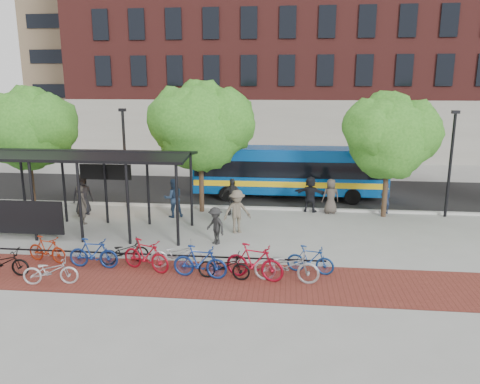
# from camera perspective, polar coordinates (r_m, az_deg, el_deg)

# --- Properties ---
(ground) EXTENTS (160.00, 160.00, 0.00)m
(ground) POSITION_cam_1_polar(r_m,az_deg,el_deg) (20.37, 1.97, -5.07)
(ground) COLOR #9E9E99
(ground) RESTS_ON ground
(asphalt_street) EXTENTS (160.00, 8.00, 0.01)m
(asphalt_street) POSITION_cam_1_polar(r_m,az_deg,el_deg) (28.07, 3.15, 0.05)
(asphalt_street) COLOR black
(asphalt_street) RESTS_ON ground
(curb) EXTENTS (160.00, 0.25, 0.12)m
(curb) POSITION_cam_1_polar(r_m,az_deg,el_deg) (24.18, 2.66, -1.97)
(curb) COLOR #B7B7B2
(curb) RESTS_ON ground
(brick_strip) EXTENTS (24.00, 3.00, 0.01)m
(brick_strip) POSITION_cam_1_polar(r_m,az_deg,el_deg) (16.02, -6.62, -10.40)
(brick_strip) COLOR maroon
(brick_strip) RESTS_ON ground
(bike_rack_rail) EXTENTS (12.00, 0.05, 0.95)m
(bike_rack_rail) POSITION_cam_1_polar(r_m,az_deg,el_deg) (17.13, -10.26, -8.92)
(bike_rack_rail) COLOR black
(bike_rack_rail) RESTS_ON ground
(building_brick) EXTENTS (55.00, 14.00, 20.00)m
(building_brick) POSITION_cam_1_polar(r_m,az_deg,el_deg) (46.26, 17.62, 17.12)
(building_brick) COLOR #5B2320
(building_brick) RESTS_ON ground
(building_tower) EXTENTS (22.00, 22.00, 30.00)m
(building_tower) POSITION_cam_1_polar(r_m,az_deg,el_deg) (62.37, -10.89, 20.95)
(building_tower) COLOR #7A664C
(building_tower) RESTS_ON ground
(bus_shelter) EXTENTS (10.60, 3.07, 3.60)m
(bus_shelter) POSITION_cam_1_polar(r_m,az_deg,el_deg) (21.34, -20.44, 3.23)
(bus_shelter) COLOR black
(bus_shelter) RESTS_ON ground
(tree_a) EXTENTS (4.90, 4.00, 6.18)m
(tree_a) POSITION_cam_1_polar(r_m,az_deg,el_deg) (26.32, -24.41, 7.37)
(tree_a) COLOR #382619
(tree_a) RESTS_ON ground
(tree_b) EXTENTS (5.15, 4.20, 6.47)m
(tree_b) POSITION_cam_1_polar(r_m,az_deg,el_deg) (23.12, -4.61, 8.39)
(tree_b) COLOR #382619
(tree_b) RESTS_ON ground
(tree_c) EXTENTS (4.66, 3.80, 5.92)m
(tree_c) POSITION_cam_1_polar(r_m,az_deg,el_deg) (23.26, 17.92, 6.82)
(tree_c) COLOR #382619
(tree_c) RESTS_ON ground
(lamp_post_left) EXTENTS (0.35, 0.20, 5.12)m
(lamp_post_left) POSITION_cam_1_polar(r_m,az_deg,el_deg) (24.64, -13.85, 4.33)
(lamp_post_left) COLOR black
(lamp_post_left) RESTS_ON ground
(lamp_post_right) EXTENTS (0.35, 0.20, 5.12)m
(lamp_post_right) POSITION_cam_1_polar(r_m,az_deg,el_deg) (24.42, 24.29, 3.46)
(lamp_post_right) COLOR black
(lamp_post_right) RESTS_ON ground
(bus) EXTENTS (10.60, 2.56, 2.86)m
(bus) POSITION_cam_1_polar(r_m,az_deg,el_deg) (26.34, 6.06, 2.76)
(bus) COLOR #084593
(bus) RESTS_ON ground
(bike_0) EXTENTS (1.81, 0.73, 0.93)m
(bike_0) POSITION_cam_1_polar(r_m,az_deg,el_deg) (17.87, -26.92, -7.66)
(bike_0) COLOR black
(bike_0) RESTS_ON ground
(bike_1) EXTENTS (1.70, 0.82, 0.98)m
(bike_1) POSITION_cam_1_polar(r_m,az_deg,el_deg) (18.47, -22.46, -6.47)
(bike_1) COLOR maroon
(bike_1) RESTS_ON ground
(bike_2) EXTENTS (1.84, 0.90, 0.93)m
(bike_2) POSITION_cam_1_polar(r_m,az_deg,el_deg) (16.49, -22.09, -8.89)
(bike_2) COLOR #B3B2B5
(bike_2) RESTS_ON ground
(bike_3) EXTENTS (1.83, 0.59, 1.09)m
(bike_3) POSITION_cam_1_polar(r_m,az_deg,el_deg) (17.35, -17.44, -7.13)
(bike_3) COLOR navy
(bike_3) RESTS_ON ground
(bike_4) EXTENTS (1.80, 1.23, 0.89)m
(bike_4) POSITION_cam_1_polar(r_m,az_deg,el_deg) (17.50, -13.90, -7.05)
(bike_4) COLOR black
(bike_4) RESTS_ON ground
(bike_5) EXTENTS (1.97, 1.18, 1.14)m
(bike_5) POSITION_cam_1_polar(r_m,az_deg,el_deg) (16.63, -11.40, -7.56)
(bike_5) COLOR maroon
(bike_5) RESTS_ON ground
(bike_6) EXTENTS (1.99, 1.03, 0.99)m
(bike_6) POSITION_cam_1_polar(r_m,az_deg,el_deg) (16.78, -7.73, -7.49)
(bike_6) COLOR #A4A4A7
(bike_6) RESTS_ON ground
(bike_7) EXTENTS (1.93, 0.76, 1.13)m
(bike_7) POSITION_cam_1_polar(r_m,az_deg,el_deg) (15.81, -4.91, -8.47)
(bike_7) COLOR navy
(bike_7) RESTS_ON ground
(bike_8) EXTENTS (1.81, 0.76, 0.93)m
(bike_8) POSITION_cam_1_polar(r_m,az_deg,el_deg) (15.71, -1.98, -8.98)
(bike_8) COLOR black
(bike_8) RESTS_ON ground
(bike_9) EXTENTS (2.11, 1.14, 1.22)m
(bike_9) POSITION_cam_1_polar(r_m,az_deg,el_deg) (15.63, 1.78, -8.51)
(bike_9) COLOR maroon
(bike_9) RESTS_ON ground
(bike_10) EXTENTS (2.23, 0.99, 1.13)m
(bike_10) POSITION_cam_1_polar(r_m,az_deg,el_deg) (15.52, 5.69, -8.92)
(bike_10) COLOR #99999B
(bike_10) RESTS_ON ground
(bike_11) EXTENTS (1.70, 0.84, 0.98)m
(bike_11) POSITION_cam_1_polar(r_m,az_deg,el_deg) (16.31, 8.57, -8.16)
(bike_11) COLOR navy
(bike_11) RESTS_ON ground
(pedestrian_0) EXTENTS (1.14, 1.05, 1.96)m
(pedestrian_0) POSITION_cam_1_polar(r_m,az_deg,el_deg) (24.32, -18.63, -0.35)
(pedestrian_0) COLOR black
(pedestrian_0) RESTS_ON ground
(pedestrian_1) EXTENTS (0.80, 0.73, 1.83)m
(pedestrian_1) POSITION_cam_1_polar(r_m,az_deg,el_deg) (22.72, -18.75, -1.45)
(pedestrian_1) COLOR #3E3731
(pedestrian_1) RESTS_ON ground
(pedestrian_2) EXTENTS (1.15, 1.05, 1.90)m
(pedestrian_2) POSITION_cam_1_polar(r_m,az_deg,el_deg) (22.82, -8.14, -0.71)
(pedestrian_2) COLOR #1F3048
(pedestrian_2) RESTS_ON ground
(pedestrian_3) EXTENTS (1.41, 1.14, 1.91)m
(pedestrian_3) POSITION_cam_1_polar(r_m,az_deg,el_deg) (20.21, -0.36, -2.40)
(pedestrian_3) COLOR brown
(pedestrian_3) RESTS_ON ground
(pedestrian_4) EXTENTS (1.14, 0.66, 1.83)m
(pedestrian_4) POSITION_cam_1_polar(r_m,az_deg,el_deg) (22.96, -0.98, -0.58)
(pedestrian_4) COLOR #292929
(pedestrian_4) RESTS_ON ground
(pedestrian_5) EXTENTS (1.77, 0.92, 1.82)m
(pedestrian_5) POSITION_cam_1_polar(r_m,az_deg,el_deg) (23.77, 8.57, -0.26)
(pedestrian_5) COLOR black
(pedestrian_5) RESTS_ON ground
(pedestrian_6) EXTENTS (0.95, 0.71, 1.75)m
(pedestrian_6) POSITION_cam_1_polar(r_m,az_deg,el_deg) (23.65, 11.00, -0.51)
(pedestrian_6) COLOR #443C36
(pedestrian_6) RESTS_ON ground
(pedestrian_7) EXTENTS (0.68, 0.62, 1.57)m
(pedestrian_7) POSITION_cam_1_polar(r_m,az_deg,el_deg) (24.25, 17.28, -0.76)
(pedestrian_7) COLOR #1D2945
(pedestrian_7) RESTS_ON ground
(pedestrian_9) EXTENTS (1.12, 1.09, 1.53)m
(pedestrian_9) POSITION_cam_1_polar(r_m,az_deg,el_deg) (18.89, -3.01, -4.13)
(pedestrian_9) COLOR #242424
(pedestrian_9) RESTS_ON ground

